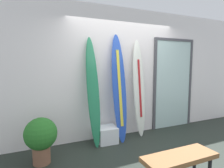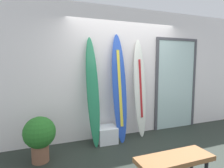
{
  "view_description": "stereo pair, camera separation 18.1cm",
  "coord_description": "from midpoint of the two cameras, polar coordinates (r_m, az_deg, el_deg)",
  "views": [
    {
      "loc": [
        -1.9,
        -2.45,
        1.59
      ],
      "look_at": [
        -0.4,
        0.95,
        1.19
      ],
      "focal_mm": 29.8,
      "sensor_mm": 36.0,
      "label": 1
    },
    {
      "loc": [
        -1.73,
        -2.52,
        1.59
      ],
      "look_at": [
        -0.4,
        0.95,
        1.19
      ],
      "focal_mm": 29.8,
      "sensor_mm": 36.0,
      "label": 2
    }
  ],
  "objects": [
    {
      "name": "bench",
      "position": [
        2.57,
        18.05,
        -21.32
      ],
      "size": [
        0.97,
        0.34,
        0.48
      ],
      "color": "#956138",
      "rests_on": "ground"
    },
    {
      "name": "glass_door",
      "position": [
        4.89,
        17.21,
        0.55
      ],
      "size": [
        1.19,
        0.06,
        2.21
      ],
      "color": "silver",
      "rests_on": "ground"
    },
    {
      "name": "ground",
      "position": [
        3.47,
        11.74,
        -21.61
      ],
      "size": [
        8.0,
        8.0,
        0.04
      ],
      "primitive_type": "cube",
      "color": "#242B25"
    },
    {
      "name": "surfboard_emerald",
      "position": [
        3.62,
        -7.24,
        -2.47
      ],
      "size": [
        0.27,
        0.47,
        2.13
      ],
      "color": "#22774E",
      "rests_on": "ground"
    },
    {
      "name": "display_block_left",
      "position": [
        3.93,
        -2.96,
        -15.21
      ],
      "size": [
        0.4,
        0.4,
        0.32
      ],
      "color": "white",
      "rests_on": "ground"
    },
    {
      "name": "surfboard_ivory",
      "position": [
        4.12,
        7.05,
        -1.29
      ],
      "size": [
        0.29,
        0.32,
        2.12
      ],
      "color": "silver",
      "rests_on": "ground"
    },
    {
      "name": "potted_plant",
      "position": [
        3.29,
        -22.53,
        -14.68
      ],
      "size": [
        0.51,
        0.51,
        0.75
      ],
      "color": "brown",
      "rests_on": "ground"
    },
    {
      "name": "wall_back",
      "position": [
        4.2,
        1.8,
        3.53
      ],
      "size": [
        7.2,
        0.2,
        2.8
      ],
      "primitive_type": "cube",
      "color": "white",
      "rests_on": "ground"
    },
    {
      "name": "surfboard_cobalt",
      "position": [
        3.81,
        0.87,
        -1.13
      ],
      "size": [
        0.32,
        0.45,
        2.22
      ],
      "color": "#234AB5",
      "rests_on": "ground"
    }
  ]
}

